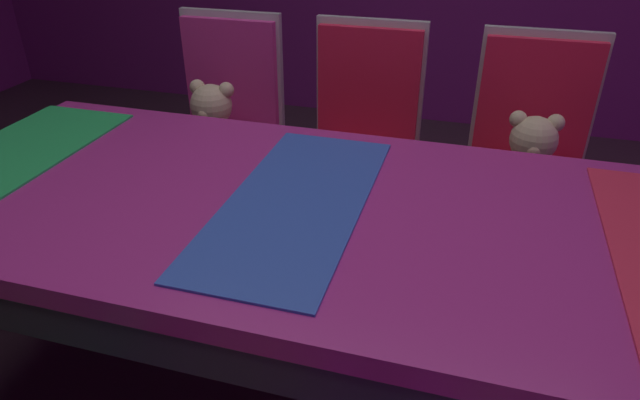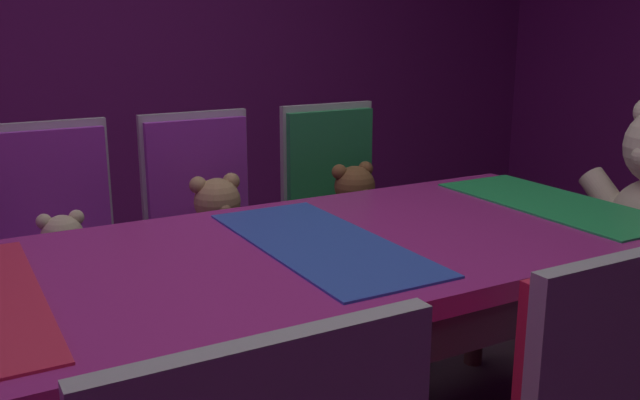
{
  "view_description": "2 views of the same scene",
  "coord_description": "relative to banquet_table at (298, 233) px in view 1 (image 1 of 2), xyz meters",
  "views": [
    {
      "loc": [
        -1.11,
        -0.38,
        1.41
      ],
      "look_at": [
        -0.13,
        -0.1,
        0.83
      ],
      "focal_mm": 31.63,
      "sensor_mm": 36.0,
      "label": 1
    },
    {
      "loc": [
        1.53,
        -0.85,
        1.3
      ],
      "look_at": [
        -0.03,
        0.02,
        0.85
      ],
      "focal_mm": 39.42,
      "sensor_mm": 36.0,
      "label": 2
    }
  ],
  "objects": [
    {
      "name": "teddy_right_0",
      "position": [
        0.69,
        -0.58,
        -0.06
      ],
      "size": [
        0.25,
        0.33,
        0.31
      ],
      "rotation": [
        0.0,
        0.0,
        3.14
      ],
      "color": "beige",
      "rests_on": "chair_right_0"
    },
    {
      "name": "teddy_right_2",
      "position": [
        0.68,
        0.56,
        -0.06
      ],
      "size": [
        0.26,
        0.33,
        0.31
      ],
      "rotation": [
        0.0,
        0.0,
        3.14
      ],
      "color": "beige",
      "rests_on": "chair_right_2"
    },
    {
      "name": "chair_right_0",
      "position": [
        0.84,
        -0.58,
        -0.05
      ],
      "size": [
        0.42,
        0.41,
        0.98
      ],
      "rotation": [
        0.0,
        0.0,
        3.14
      ],
      "color": "red",
      "rests_on": "ground_plane"
    },
    {
      "name": "chair_right_1",
      "position": [
        0.84,
        0.01,
        -0.05
      ],
      "size": [
        0.42,
        0.41,
        0.98
      ],
      "rotation": [
        0.0,
        0.0,
        3.14
      ],
      "color": "red",
      "rests_on": "ground_plane"
    },
    {
      "name": "chair_right_2",
      "position": [
        0.83,
        0.56,
        -0.05
      ],
      "size": [
        0.42,
        0.41,
        0.98
      ],
      "rotation": [
        0.0,
        0.0,
        3.14
      ],
      "color": "#CC338C",
      "rests_on": "ground_plane"
    },
    {
      "name": "banquet_table",
      "position": [
        0.0,
        0.0,
        0.0
      ],
      "size": [
        0.9,
        2.02,
        0.75
      ],
      "color": "#B22D8C",
      "rests_on": "ground_plane"
    }
  ]
}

